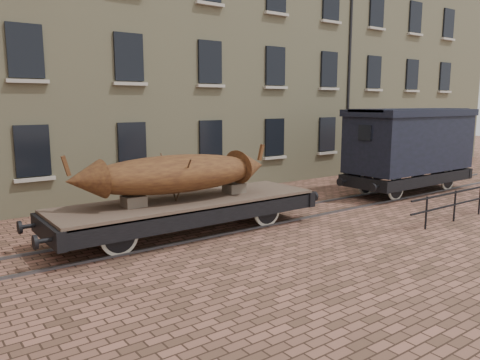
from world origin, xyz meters
TOP-DOWN VIEW (x-y plane):
  - ground at (0.00, 0.00)m, footprint 90.00×90.00m
  - warehouse_cream at (3.00, 9.99)m, footprint 40.00×10.19m
  - rail_track at (0.00, 0.00)m, footprint 30.00×1.52m
  - flatcar_wagon at (-3.02, -0.00)m, footprint 8.75×2.37m
  - iron_boat at (-3.40, 0.00)m, footprint 6.05×1.99m
  - goods_van at (7.72, 0.00)m, footprint 6.83×2.49m

SIDE VIEW (x-z plane):
  - ground at x=0.00m, z-range 0.00..0.00m
  - rail_track at x=0.00m, z-range 0.00..0.06m
  - flatcar_wagon at x=-3.02m, z-range 0.16..1.48m
  - iron_boat at x=-3.40m, z-range 1.07..2.54m
  - goods_van at x=7.72m, z-range 0.45..3.98m
  - warehouse_cream at x=3.00m, z-range 0.00..14.00m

